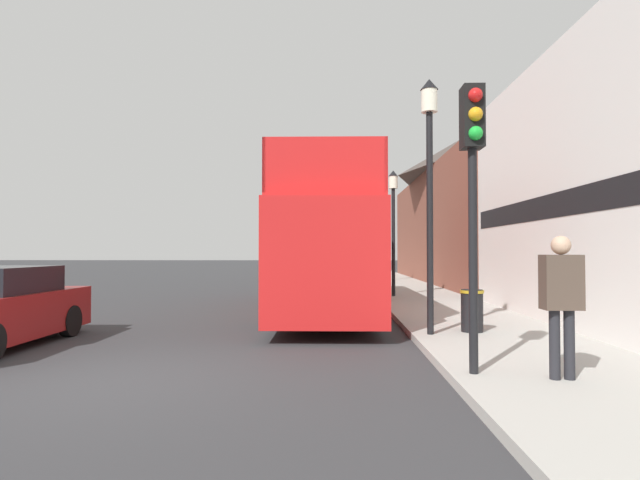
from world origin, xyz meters
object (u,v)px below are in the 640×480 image
(lamp_post_second, at_px, (393,209))
(lamp_post_third, at_px, (370,218))
(traffic_signal, at_px, (473,162))
(parked_car_ahead_of_bus, at_px, (343,275))
(lamp_post_nearest, at_px, (430,159))
(pedestrian_nearest, at_px, (561,293))
(tour_bus, at_px, (327,249))
(litter_bin, at_px, (472,309))

(lamp_post_second, bearing_deg, lamp_post_third, 91.51)
(traffic_signal, bearing_deg, lamp_post_second, 88.47)
(lamp_post_second, xyz_separation_m, lamp_post_third, (-0.22, 8.46, 0.23))
(parked_car_ahead_of_bus, relative_size, traffic_signal, 1.10)
(traffic_signal, height_order, lamp_post_second, lamp_post_second)
(lamp_post_nearest, distance_m, lamp_post_third, 16.93)
(pedestrian_nearest, height_order, traffic_signal, traffic_signal)
(parked_car_ahead_of_bus, bearing_deg, tour_bus, -95.42)
(parked_car_ahead_of_bus, relative_size, lamp_post_second, 0.93)
(parked_car_ahead_of_bus, bearing_deg, traffic_signal, -85.29)
(lamp_post_second, relative_size, lamp_post_third, 0.92)
(pedestrian_nearest, height_order, litter_bin, pedestrian_nearest)
(lamp_post_third, bearing_deg, traffic_signal, -90.25)
(tour_bus, xyz_separation_m, lamp_post_third, (2.19, 11.82, 1.73))
(lamp_post_second, bearing_deg, tour_bus, -125.78)
(traffic_signal, relative_size, lamp_post_nearest, 0.76)
(traffic_signal, height_order, lamp_post_nearest, lamp_post_nearest)
(parked_car_ahead_of_bus, relative_size, lamp_post_third, 0.86)
(parked_car_ahead_of_bus, distance_m, traffic_signal, 15.98)
(pedestrian_nearest, xyz_separation_m, lamp_post_second, (-0.73, 11.92, 2.09))
(tour_bus, xyz_separation_m, lamp_post_second, (2.42, 3.35, 1.50))
(parked_car_ahead_of_bus, distance_m, pedestrian_nearest, 16.22)
(tour_bus, height_order, parked_car_ahead_of_bus, tour_bus)
(tour_bus, bearing_deg, traffic_signal, -76.28)
(lamp_post_nearest, xyz_separation_m, lamp_post_third, (0.06, 16.93, -0.05))
(lamp_post_nearest, relative_size, litter_bin, 5.94)
(parked_car_ahead_of_bus, distance_m, lamp_post_second, 5.18)
(tour_bus, xyz_separation_m, litter_bin, (3.05, -4.78, -1.24))
(tour_bus, relative_size, lamp_post_nearest, 2.19)
(pedestrian_nearest, bearing_deg, litter_bin, 91.55)
(tour_bus, height_order, litter_bin, tour_bus)
(lamp_post_third, distance_m, litter_bin, 16.88)
(parked_car_ahead_of_bus, distance_m, lamp_post_third, 5.46)
(tour_bus, relative_size, litter_bin, 12.98)
(lamp_post_nearest, height_order, lamp_post_second, lamp_post_nearest)
(parked_car_ahead_of_bus, height_order, lamp_post_second, lamp_post_second)
(lamp_post_nearest, bearing_deg, tour_bus, 112.67)
(parked_car_ahead_of_bus, bearing_deg, lamp_post_third, 69.53)
(lamp_post_nearest, bearing_deg, lamp_post_third, 89.81)
(pedestrian_nearest, xyz_separation_m, traffic_signal, (-1.05, 0.26, 1.74))
(parked_car_ahead_of_bus, height_order, lamp_post_nearest, lamp_post_nearest)
(lamp_post_second, xyz_separation_m, litter_bin, (0.63, -8.13, -2.74))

